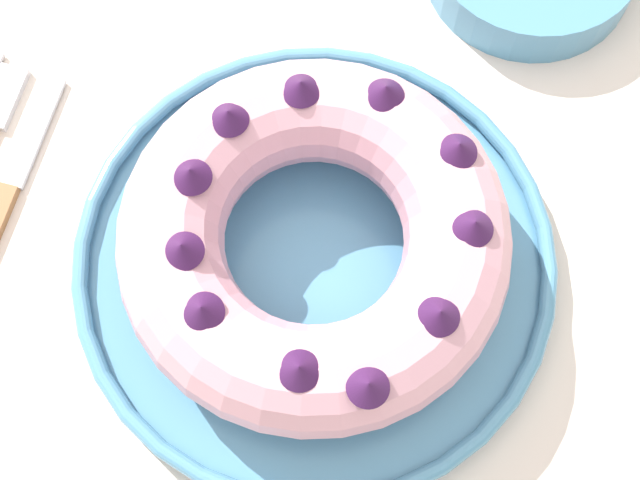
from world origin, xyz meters
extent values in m
plane|color=brown|center=(0.00, 0.00, 0.00)|extent=(8.00, 8.00, 0.00)
cube|color=beige|center=(0.00, 0.00, 0.76)|extent=(1.41, 0.91, 0.03)
cylinder|color=#518EB2|center=(0.00, 0.01, 0.78)|extent=(0.35, 0.35, 0.01)
torus|color=#518EB2|center=(0.00, 0.01, 0.79)|extent=(0.36, 0.36, 0.01)
torus|color=#E09EAD|center=(0.00, 0.01, 0.84)|extent=(0.27, 0.27, 0.07)
cone|color=#3D1947|center=(-0.05, -0.07, 0.88)|extent=(0.03, 0.03, 0.01)
cone|color=#3D1947|center=(0.02, -0.09, 0.88)|extent=(0.04, 0.04, 0.01)
cone|color=#3D1947|center=(0.06, -0.09, 0.88)|extent=(0.04, 0.04, 0.01)
cone|color=#3D1947|center=(0.09, -0.04, 0.88)|extent=(0.03, 0.03, 0.01)
cone|color=#3D1947|center=(0.10, 0.03, 0.88)|extent=(0.04, 0.04, 0.01)
cone|color=#3D1947|center=(0.08, 0.08, 0.88)|extent=(0.04, 0.04, 0.01)
cone|color=#3D1947|center=(0.02, 0.11, 0.88)|extent=(0.03, 0.03, 0.01)
cone|color=#3D1947|center=(-0.03, 0.09, 0.88)|extent=(0.04, 0.04, 0.01)
cone|color=#3D1947|center=(-0.07, 0.06, 0.88)|extent=(0.03, 0.03, 0.01)
cone|color=#3D1947|center=(-0.09, 0.01, 0.88)|extent=(0.04, 0.04, 0.01)
cone|color=#3D1947|center=(-0.08, -0.04, 0.88)|extent=(0.04, 0.04, 0.01)
cube|color=silver|center=(-0.28, 0.08, 0.78)|extent=(0.02, 0.06, 0.01)
cube|color=silver|center=(-0.24, 0.06, 0.78)|extent=(0.02, 0.10, 0.00)
camera|label=1|loc=(0.06, -0.19, 1.41)|focal=50.00mm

